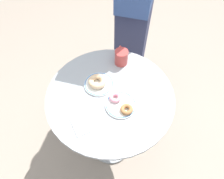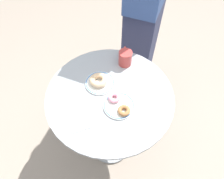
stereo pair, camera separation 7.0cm
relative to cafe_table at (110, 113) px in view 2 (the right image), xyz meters
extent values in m
cube|color=gray|center=(0.00, 0.00, -0.56)|extent=(7.00, 7.00, 0.02)
cylinder|color=#999EA3|center=(0.00, 0.00, 0.21)|extent=(0.73, 0.73, 0.02)
cylinder|color=#999EA3|center=(0.00, 0.00, -0.16)|extent=(0.06, 0.06, 0.72)
cylinder|color=#999EA3|center=(0.00, 0.00, -0.53)|extent=(0.35, 0.35, 0.03)
cylinder|color=white|center=(-0.09, -0.01, 0.22)|extent=(0.17, 0.17, 0.01)
torus|color=#3D75BC|center=(-0.09, -0.01, 0.23)|extent=(0.17, 0.17, 0.01)
cylinder|color=white|center=(0.09, 0.00, 0.22)|extent=(0.17, 0.17, 0.01)
torus|color=#3D75BC|center=(0.09, 0.00, 0.23)|extent=(0.17, 0.17, 0.01)
torus|color=#E0B789|center=(-0.10, -0.01, 0.25)|extent=(0.13, 0.13, 0.03)
torus|color=#A36B3D|center=(0.14, 0.00, 0.24)|extent=(0.09, 0.09, 0.02)
torus|color=pink|center=(0.05, 0.00, 0.24)|extent=(0.09, 0.09, 0.02)
cube|color=white|center=(0.05, -0.21, 0.22)|extent=(0.15, 0.14, 0.01)
cylinder|color=#B73D38|center=(-0.15, 0.20, 0.27)|extent=(0.08, 0.08, 0.10)
torus|color=#B73D38|center=(-0.19, 0.23, 0.27)|extent=(0.07, 0.05, 0.07)
cube|color=#2D3351|center=(-0.40, 0.54, -0.08)|extent=(0.37, 0.40, 0.94)
camera|label=1|loc=(0.51, -0.39, 1.17)|focal=32.44mm
camera|label=2|loc=(0.55, -0.33, 1.17)|focal=32.44mm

